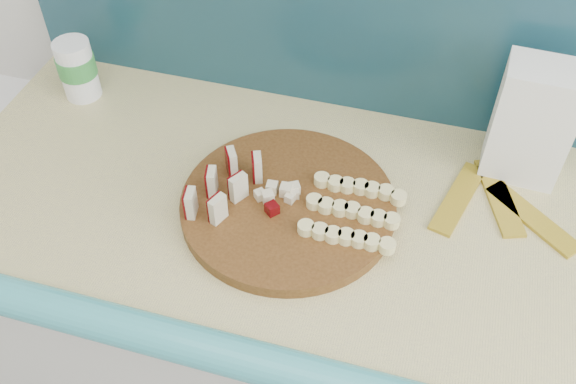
# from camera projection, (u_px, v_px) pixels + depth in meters

# --- Properties ---
(cutting_board) EXTENTS (0.36, 0.36, 0.02)m
(cutting_board) POSITION_uv_depth(u_px,v_px,m) (288.00, 205.00, 1.07)
(cutting_board) COLOR #3F250D
(cutting_board) RESTS_ON kitchen_counter
(apple_wedges) EXTENTS (0.09, 0.14, 0.05)m
(apple_wedges) POSITION_uv_depth(u_px,v_px,m) (224.00, 185.00, 1.05)
(apple_wedges) COLOR beige
(apple_wedges) RESTS_ON cutting_board
(apple_chunks) EXTENTS (0.05, 0.06, 0.02)m
(apple_chunks) POSITION_uv_depth(u_px,v_px,m) (275.00, 194.00, 1.06)
(apple_chunks) COLOR beige
(apple_chunks) RESTS_ON cutting_board
(banana_slices) EXTENTS (0.16, 0.14, 0.02)m
(banana_slices) POSITION_uv_depth(u_px,v_px,m) (353.00, 211.00, 1.03)
(banana_slices) COLOR #EEE091
(banana_slices) RESTS_ON cutting_board
(flour_bag) EXTENTS (0.13, 0.10, 0.22)m
(flour_bag) POSITION_uv_depth(u_px,v_px,m) (532.00, 122.00, 1.06)
(flour_bag) COLOR white
(flour_bag) RESTS_ON kitchen_counter
(canister) EXTENTS (0.07, 0.07, 0.12)m
(canister) POSITION_uv_depth(u_px,v_px,m) (77.00, 68.00, 1.24)
(canister) COLOR white
(canister) RESTS_ON kitchen_counter
(banana_peel) EXTENTS (0.24, 0.20, 0.01)m
(banana_peel) POSITION_uv_depth(u_px,v_px,m) (496.00, 204.00, 1.08)
(banana_peel) COLOR gold
(banana_peel) RESTS_ON kitchen_counter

